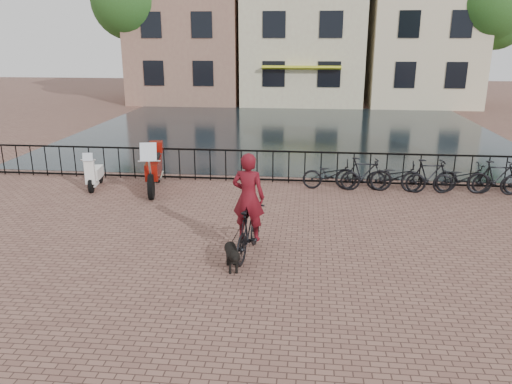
# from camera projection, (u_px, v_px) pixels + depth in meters

# --- Properties ---
(ground) EXTENTS (100.00, 100.00, 0.00)m
(ground) POSITION_uv_depth(u_px,v_px,m) (237.00, 315.00, 8.20)
(ground) COLOR brown
(ground) RESTS_ON ground
(canal_water) EXTENTS (20.00, 20.00, 0.00)m
(canal_water) POSITION_uv_depth(u_px,v_px,m) (287.00, 131.00, 24.64)
(canal_water) COLOR black
(canal_water) RESTS_ON ground
(railing) EXTENTS (20.00, 0.05, 1.02)m
(railing) POSITION_uv_depth(u_px,v_px,m) (273.00, 167.00, 15.66)
(railing) COLOR black
(railing) RESTS_ON ground
(canal_house_left) EXTENTS (7.50, 9.00, 12.80)m
(canal_house_left) POSITION_uv_depth(u_px,v_px,m) (192.00, 9.00, 35.59)
(canal_house_left) COLOR #86594E
(canal_house_left) RESTS_ON ground
(canal_house_mid) EXTENTS (8.00, 9.50, 11.80)m
(canal_house_mid) POSITION_uv_depth(u_px,v_px,m) (304.00, 16.00, 34.93)
(canal_house_mid) COLOR #BEAE8F
(canal_house_mid) RESTS_ON ground
(canal_house_right) EXTENTS (7.00, 9.00, 13.30)m
(canal_house_right) POSITION_uv_depth(u_px,v_px,m) (422.00, 3.00, 33.90)
(canal_house_right) COLOR beige
(canal_house_right) RESTS_ON ground
(tree_far_left) EXTENTS (5.04, 5.04, 9.27)m
(tree_far_left) POSITION_uv_depth(u_px,v_px,m) (129.00, 1.00, 33.00)
(tree_far_left) COLOR black
(tree_far_left) RESTS_ON ground
(tree_far_right) EXTENTS (4.76, 4.76, 8.76)m
(tree_far_right) POSITION_uv_depth(u_px,v_px,m) (490.00, 5.00, 30.78)
(tree_far_right) COLOR black
(tree_far_right) RESTS_ON ground
(cyclist) EXTENTS (0.87, 1.92, 2.56)m
(cyclist) POSITION_uv_depth(u_px,v_px,m) (248.00, 211.00, 10.20)
(cyclist) COLOR black
(cyclist) RESTS_ON ground
(dog) EXTENTS (0.50, 0.88, 0.57)m
(dog) POSITION_uv_depth(u_px,v_px,m) (232.00, 256.00, 9.75)
(dog) COLOR black
(dog) RESTS_ON ground
(motorcycle) EXTENTS (1.01, 2.41, 1.68)m
(motorcycle) POSITION_uv_depth(u_px,v_px,m) (153.00, 163.00, 14.74)
(motorcycle) COLOR maroon
(motorcycle) RESTS_ON ground
(scooter) EXTENTS (0.59, 1.38, 1.24)m
(scooter) POSITION_uv_depth(u_px,v_px,m) (94.00, 168.00, 15.04)
(scooter) COLOR white
(scooter) RESTS_ON ground
(parked_bike_0) EXTENTS (1.74, 0.68, 0.90)m
(parked_bike_0) POSITION_uv_depth(u_px,v_px,m) (331.00, 175.00, 14.92)
(parked_bike_0) COLOR black
(parked_bike_0) RESTS_ON ground
(parked_bike_1) EXTENTS (1.68, 0.55, 1.00)m
(parked_bike_1) POSITION_uv_depth(u_px,v_px,m) (364.00, 174.00, 14.81)
(parked_bike_1) COLOR black
(parked_bike_1) RESTS_ON ground
(parked_bike_2) EXTENTS (1.78, 0.82, 0.90)m
(parked_bike_2) POSITION_uv_depth(u_px,v_px,m) (396.00, 177.00, 14.73)
(parked_bike_2) COLOR black
(parked_bike_2) RESTS_ON ground
(parked_bike_3) EXTENTS (1.71, 0.65, 1.00)m
(parked_bike_3) POSITION_uv_depth(u_px,v_px,m) (429.00, 176.00, 14.62)
(parked_bike_3) COLOR black
(parked_bike_3) RESTS_ON ground
(parked_bike_4) EXTENTS (1.76, 0.73, 0.90)m
(parked_bike_4) POSITION_uv_depth(u_px,v_px,m) (463.00, 178.00, 14.54)
(parked_bike_4) COLOR black
(parked_bike_4) RESTS_ON ground
(parked_bike_5) EXTENTS (1.67, 0.49, 1.00)m
(parked_bike_5) POSITION_uv_depth(u_px,v_px,m) (497.00, 178.00, 14.43)
(parked_bike_5) COLOR black
(parked_bike_5) RESTS_ON ground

